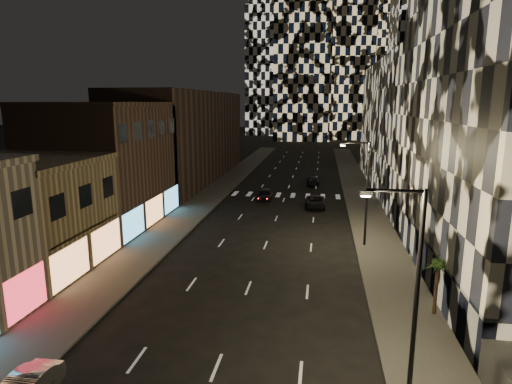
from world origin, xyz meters
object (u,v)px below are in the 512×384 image
(streetlight_near, at_px, (411,282))
(streetlight_far, at_px, (364,186))
(car_dark_midlane, at_px, (265,194))
(car_dark_oncoming, at_px, (313,181))
(car_dark_rightlane, at_px, (315,202))
(palm_tree, at_px, (438,269))

(streetlight_near, distance_m, streetlight_far, 20.00)
(streetlight_near, distance_m, car_dark_midlane, 38.46)
(car_dark_oncoming, bearing_deg, streetlight_far, 96.51)
(streetlight_far, xyz_separation_m, car_dark_oncoming, (-4.85, 28.02, -4.70))
(car_dark_oncoming, bearing_deg, streetlight_near, 92.45)
(car_dark_rightlane, xyz_separation_m, palm_tree, (7.38, -25.68, 2.27))
(car_dark_midlane, distance_m, car_dark_rightlane, 7.22)
(car_dark_midlane, relative_size, car_dark_rightlane, 0.87)
(car_dark_oncoming, bearing_deg, car_dark_rightlane, 89.12)
(car_dark_rightlane, relative_size, palm_tree, 1.44)
(streetlight_far, height_order, car_dark_rightlane, streetlight_far)
(streetlight_near, xyz_separation_m, car_dark_rightlane, (-4.24, 33.52, -4.67))
(streetlight_near, height_order, palm_tree, streetlight_near)
(palm_tree, bearing_deg, streetlight_near, -111.85)
(streetlight_far, bearing_deg, palm_tree, -75.49)
(car_dark_midlane, bearing_deg, streetlight_near, -74.13)
(car_dark_midlane, bearing_deg, palm_tree, -64.72)
(streetlight_far, distance_m, car_dark_midlane, 20.34)
(streetlight_near, bearing_deg, car_dark_midlane, 106.35)
(car_dark_rightlane, distance_m, palm_tree, 26.82)
(car_dark_oncoming, distance_m, palm_tree, 41.03)
(streetlight_far, relative_size, palm_tree, 2.65)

